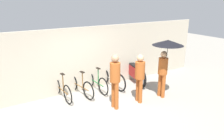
{
  "coord_description": "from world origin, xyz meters",
  "views": [
    {
      "loc": [
        -3.16,
        -5.05,
        3.34
      ],
      "look_at": [
        0.56,
        1.0,
        1.0
      ],
      "focal_mm": 35.0,
      "sensor_mm": 36.0,
      "label": 1
    }
  ],
  "objects_px": {
    "parked_bicycle_3": "(111,78)",
    "motorcycle": "(134,72)",
    "parked_bicycle_2": "(96,81)",
    "pedestrian_trailing": "(166,53)",
    "parked_bicycle_0": "(61,89)",
    "pedestrian_center": "(140,75)",
    "parked_bicycle_1": "(80,85)",
    "pedestrian_leading": "(115,77)"
  },
  "relations": [
    {
      "from": "parked_bicycle_1",
      "to": "pedestrian_trailing",
      "type": "relative_size",
      "value": 0.83
    },
    {
      "from": "parked_bicycle_0",
      "to": "pedestrian_trailing",
      "type": "relative_size",
      "value": 0.81
    },
    {
      "from": "parked_bicycle_1",
      "to": "pedestrian_trailing",
      "type": "xyz_separation_m",
      "value": [
        2.39,
        -1.75,
        1.27
      ]
    },
    {
      "from": "parked_bicycle_2",
      "to": "pedestrian_center",
      "type": "bearing_deg",
      "value": -156.53
    },
    {
      "from": "parked_bicycle_3",
      "to": "motorcycle",
      "type": "relative_size",
      "value": 0.82
    },
    {
      "from": "parked_bicycle_1",
      "to": "pedestrian_leading",
      "type": "height_order",
      "value": "pedestrian_leading"
    },
    {
      "from": "parked_bicycle_1",
      "to": "pedestrian_trailing",
      "type": "bearing_deg",
      "value": -134.81
    },
    {
      "from": "parked_bicycle_3",
      "to": "pedestrian_trailing",
      "type": "distance_m",
      "value": 2.42
    },
    {
      "from": "parked_bicycle_2",
      "to": "motorcycle",
      "type": "xyz_separation_m",
      "value": [
        1.78,
        -0.01,
        0.07
      ]
    },
    {
      "from": "pedestrian_leading",
      "to": "pedestrian_trailing",
      "type": "xyz_separation_m",
      "value": [
        1.85,
        -0.23,
        0.59
      ]
    },
    {
      "from": "parked_bicycle_2",
      "to": "parked_bicycle_3",
      "type": "bearing_deg",
      "value": -94.36
    },
    {
      "from": "parked_bicycle_2",
      "to": "pedestrian_leading",
      "type": "bearing_deg",
      "value": 172.43
    },
    {
      "from": "parked_bicycle_0",
      "to": "motorcycle",
      "type": "distance_m",
      "value": 3.12
    },
    {
      "from": "parked_bicycle_2",
      "to": "pedestrian_leading",
      "type": "xyz_separation_m",
      "value": [
        -0.13,
        -1.56,
        0.68
      ]
    },
    {
      "from": "parked_bicycle_1",
      "to": "pedestrian_leading",
      "type": "bearing_deg",
      "value": -169.03
    },
    {
      "from": "parked_bicycle_2",
      "to": "motorcycle",
      "type": "height_order",
      "value": "parked_bicycle_2"
    },
    {
      "from": "pedestrian_center",
      "to": "motorcycle",
      "type": "distance_m",
      "value": 1.96
    },
    {
      "from": "parked_bicycle_0",
      "to": "motorcycle",
      "type": "height_order",
      "value": "parked_bicycle_0"
    },
    {
      "from": "parked_bicycle_1",
      "to": "pedestrian_leading",
      "type": "relative_size",
      "value": 0.98
    },
    {
      "from": "pedestrian_center",
      "to": "parked_bicycle_2",
      "type": "bearing_deg",
      "value": -55.58
    },
    {
      "from": "parked_bicycle_0",
      "to": "parked_bicycle_3",
      "type": "bearing_deg",
      "value": -93.67
    },
    {
      "from": "parked_bicycle_2",
      "to": "parked_bicycle_3",
      "type": "distance_m",
      "value": 0.67
    },
    {
      "from": "pedestrian_center",
      "to": "motorcycle",
      "type": "height_order",
      "value": "pedestrian_center"
    },
    {
      "from": "parked_bicycle_0",
      "to": "pedestrian_trailing",
      "type": "distance_m",
      "value": 3.76
    },
    {
      "from": "parked_bicycle_2",
      "to": "pedestrian_center",
      "type": "xyz_separation_m",
      "value": [
        0.79,
        -1.61,
        0.6
      ]
    },
    {
      "from": "pedestrian_trailing",
      "to": "motorcycle",
      "type": "bearing_deg",
      "value": -92.09
    },
    {
      "from": "parked_bicycle_1",
      "to": "parked_bicycle_0",
      "type": "bearing_deg",
      "value": 77.73
    },
    {
      "from": "motorcycle",
      "to": "pedestrian_trailing",
      "type": "bearing_deg",
      "value": -168.82
    },
    {
      "from": "pedestrian_leading",
      "to": "pedestrian_center",
      "type": "bearing_deg",
      "value": 176.58
    },
    {
      "from": "parked_bicycle_3",
      "to": "pedestrian_leading",
      "type": "bearing_deg",
      "value": 147.18
    },
    {
      "from": "parked_bicycle_1",
      "to": "parked_bicycle_2",
      "type": "height_order",
      "value": "parked_bicycle_2"
    },
    {
      "from": "motorcycle",
      "to": "parked_bicycle_0",
      "type": "bearing_deg",
      "value": 103.15
    },
    {
      "from": "parked_bicycle_0",
      "to": "pedestrian_trailing",
      "type": "xyz_separation_m",
      "value": [
        3.06,
        -1.79,
        1.27
      ]
    },
    {
      "from": "parked_bicycle_3",
      "to": "motorcycle",
      "type": "xyz_separation_m",
      "value": [
        1.11,
        0.01,
        0.06
      ]
    },
    {
      "from": "parked_bicycle_1",
      "to": "parked_bicycle_2",
      "type": "relative_size",
      "value": 1.02
    },
    {
      "from": "motorcycle",
      "to": "parked_bicycle_2",
      "type": "bearing_deg",
      "value": 102.96
    },
    {
      "from": "motorcycle",
      "to": "parked_bicycle_1",
      "type": "bearing_deg",
      "value": 104.14
    },
    {
      "from": "pedestrian_trailing",
      "to": "parked_bicycle_0",
      "type": "bearing_deg",
      "value": -30.44
    },
    {
      "from": "parked_bicycle_0",
      "to": "parked_bicycle_2",
      "type": "distance_m",
      "value": 1.34
    },
    {
      "from": "parked_bicycle_3",
      "to": "motorcycle",
      "type": "distance_m",
      "value": 1.11
    },
    {
      "from": "parked_bicycle_0",
      "to": "pedestrian_trailing",
      "type": "bearing_deg",
      "value": -123.65
    },
    {
      "from": "parked_bicycle_2",
      "to": "pedestrian_center",
      "type": "relative_size",
      "value": 1.03
    }
  ]
}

